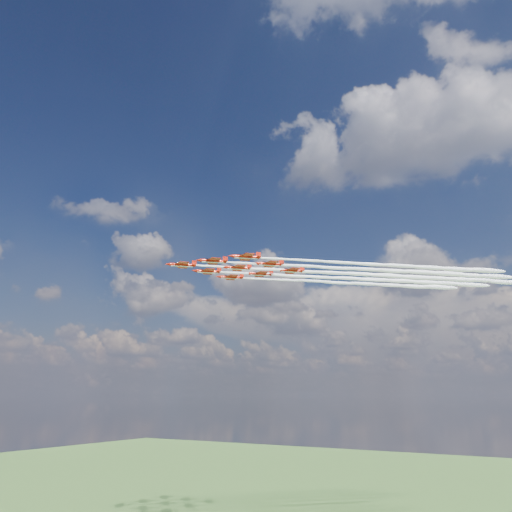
# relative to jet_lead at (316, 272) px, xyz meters

# --- Properties ---
(jet_lead) EXTENTS (73.65, 68.61, 2.56)m
(jet_lead) POSITION_rel_jet_lead_xyz_m (0.00, 0.00, 0.00)
(jet_lead) COLOR red
(jet_row2_port) EXTENTS (73.65, 68.61, 2.56)m
(jet_row2_port) POSITION_rel_jet_lead_xyz_m (11.66, 1.15, 0.00)
(jet_row2_port) COLOR red
(jet_row2_starb) EXTENTS (73.65, 68.61, 2.56)m
(jet_row2_starb) POSITION_rel_jet_lead_xyz_m (1.99, 11.54, 0.00)
(jet_row2_starb) COLOR red
(jet_row3_port) EXTENTS (73.65, 68.61, 2.56)m
(jet_row3_port) POSITION_rel_jet_lead_xyz_m (23.31, 2.30, 0.00)
(jet_row3_port) COLOR red
(jet_row3_centre) EXTENTS (73.65, 68.61, 2.56)m
(jet_row3_centre) POSITION_rel_jet_lead_xyz_m (13.65, 12.69, 0.00)
(jet_row3_centre) COLOR red
(jet_row3_starb) EXTENTS (73.65, 68.61, 2.56)m
(jet_row3_starb) POSITION_rel_jet_lead_xyz_m (3.99, 23.08, 0.00)
(jet_row3_starb) COLOR red
(jet_row4_port) EXTENTS (73.65, 68.61, 2.56)m
(jet_row4_port) POSITION_rel_jet_lead_xyz_m (25.31, 13.84, 0.00)
(jet_row4_port) COLOR red
(jet_row4_starb) EXTENTS (73.65, 68.61, 2.56)m
(jet_row4_starb) POSITION_rel_jet_lead_xyz_m (15.64, 24.23, 0.00)
(jet_row4_starb) COLOR red
(jet_tail) EXTENTS (73.65, 68.61, 2.56)m
(jet_tail) POSITION_rel_jet_lead_xyz_m (27.30, 25.38, 0.00)
(jet_tail) COLOR red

